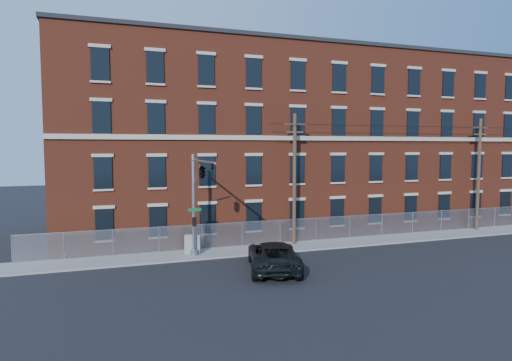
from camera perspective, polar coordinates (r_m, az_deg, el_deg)
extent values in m
plane|color=black|center=(28.39, 5.86, -11.13)|extent=(140.00, 140.00, 0.00)
cube|color=gray|center=(38.69, 19.17, -7.06)|extent=(65.00, 3.00, 0.12)
cube|color=maroon|center=(45.37, 12.42, 4.83)|extent=(55.00, 14.00, 16.00)
cube|color=black|center=(46.17, 12.59, 14.99)|extent=(55.30, 14.30, 0.30)
cube|color=#ABA18E|center=(39.48, 17.76, 5.23)|extent=(55.00, 0.18, 0.35)
cube|color=black|center=(32.26, -19.25, -5.46)|extent=(1.20, 0.10, 2.20)
cube|color=black|center=(31.86, -19.42, 0.93)|extent=(1.20, 0.10, 2.20)
cube|color=black|center=(31.87, -19.60, 7.77)|extent=(1.20, 0.10, 2.20)
cube|color=black|center=(32.30, -19.77, 14.15)|extent=(1.20, 0.10, 2.20)
cube|color=black|center=(32.42, -12.74, -5.27)|extent=(1.20, 0.10, 2.20)
cube|color=black|center=(32.02, -12.84, 1.09)|extent=(1.20, 0.10, 2.20)
cube|color=black|center=(32.03, -12.96, 7.89)|extent=(1.20, 0.10, 2.20)
cube|color=black|center=(32.46, -13.08, 14.25)|extent=(1.20, 0.10, 2.20)
cube|color=black|center=(32.99, -6.37, -5.03)|extent=(1.20, 0.10, 2.20)
cube|color=black|center=(32.60, -6.42, 1.23)|extent=(1.20, 0.10, 2.20)
cube|color=black|center=(32.61, -6.48, 7.91)|extent=(1.20, 0.10, 2.20)
cube|color=black|center=(33.02, -6.53, 14.16)|extent=(1.20, 0.10, 2.20)
cube|color=black|center=(33.95, -0.29, -4.73)|extent=(1.20, 0.10, 2.20)
cube|color=black|center=(33.57, -0.29, 1.35)|extent=(1.20, 0.10, 2.20)
cube|color=black|center=(33.58, -0.29, 7.84)|extent=(1.20, 0.10, 2.20)
cube|color=black|center=(33.98, -0.30, 13.91)|extent=(1.20, 0.10, 2.20)
cube|color=black|center=(35.26, 5.39, -4.41)|extent=(1.20, 0.10, 2.20)
cube|color=black|center=(34.90, 5.43, 1.45)|extent=(1.20, 0.10, 2.20)
cube|color=black|center=(34.91, 5.48, 7.69)|extent=(1.20, 0.10, 2.20)
cube|color=black|center=(35.30, 5.52, 13.53)|extent=(1.20, 0.10, 2.20)
cube|color=black|center=(36.90, 10.61, -4.07)|extent=(1.20, 0.10, 2.20)
cube|color=black|center=(36.55, 10.69, 1.52)|extent=(1.20, 0.10, 2.20)
cube|color=black|center=(36.56, 10.78, 7.48)|extent=(1.20, 0.10, 2.20)
cube|color=black|center=(36.93, 10.86, 13.07)|extent=(1.20, 0.10, 2.20)
cube|color=black|center=(38.81, 15.35, -3.73)|extent=(1.20, 0.10, 2.20)
cube|color=black|center=(38.48, 15.46, 1.58)|extent=(1.20, 0.10, 2.20)
cube|color=black|center=(38.49, 15.57, 7.24)|extent=(1.20, 0.10, 2.20)
cube|color=black|center=(38.84, 15.69, 12.55)|extent=(1.20, 0.10, 2.20)
cube|color=black|center=(40.96, 19.61, -3.41)|extent=(1.20, 0.10, 2.20)
cube|color=black|center=(40.65, 19.74, 1.62)|extent=(1.20, 0.10, 2.20)
cube|color=black|center=(40.66, 19.88, 6.98)|extent=(1.20, 0.10, 2.20)
cube|color=black|center=(40.99, 20.02, 12.01)|extent=(1.20, 0.10, 2.20)
cube|color=black|center=(43.32, 23.42, -3.10)|extent=(1.20, 0.10, 2.20)
cube|color=black|center=(43.02, 23.57, 1.66)|extent=(1.20, 0.10, 2.20)
cube|color=black|center=(43.03, 23.73, 6.72)|extent=(1.20, 0.10, 2.20)
cube|color=black|center=(43.34, 23.88, 11.47)|extent=(1.20, 0.10, 2.20)
cube|color=black|center=(45.85, 26.83, -2.82)|extent=(1.20, 0.10, 2.20)
cube|color=black|center=(45.56, 26.99, 1.68)|extent=(1.20, 0.10, 2.20)
cube|color=black|center=(45.57, 27.16, 6.45)|extent=(1.20, 0.10, 2.20)
cube|color=black|center=(45.87, 27.32, 10.95)|extent=(1.20, 0.10, 2.20)
cube|color=black|center=(48.52, 29.87, -2.56)|extent=(1.20, 0.10, 2.20)
cube|color=black|center=(48.25, 30.04, 1.69)|extent=(1.20, 0.10, 2.20)
cube|color=black|center=(48.26, 30.21, 6.20)|extent=(1.20, 0.10, 2.20)
cube|color=black|center=(48.54, 30.38, 10.45)|extent=(1.20, 0.10, 2.20)
cube|color=#A5A8AD|center=(39.53, 18.05, -5.38)|extent=(59.00, 0.02, 1.80)
cylinder|color=#9EA0A5|center=(39.39, 18.08, -4.09)|extent=(59.00, 0.04, 0.04)
cylinder|color=#9EA0A5|center=(32.43, -29.37, -7.86)|extent=(0.06, 0.06, 1.85)
cylinder|color=#9EA0A5|center=(31.99, -23.84, -7.83)|extent=(0.06, 0.06, 1.85)
cylinder|color=#9EA0A5|center=(31.85, -18.22, -7.72)|extent=(0.06, 0.06, 1.85)
cylinder|color=#9EA0A5|center=(32.01, -12.61, -7.55)|extent=(0.06, 0.06, 1.85)
cylinder|color=#9EA0A5|center=(32.47, -7.11, -7.30)|extent=(0.06, 0.06, 1.85)
cylinder|color=#9EA0A5|center=(33.22, -1.82, -7.00)|extent=(0.06, 0.06, 1.85)
cylinder|color=#9EA0A5|center=(34.23, 3.20, -6.67)|extent=(0.06, 0.06, 1.85)
cylinder|color=#9EA0A5|center=(35.49, 7.88, -6.30)|extent=(0.06, 0.06, 1.85)
cylinder|color=#9EA0A5|center=(36.96, 12.22, -5.93)|extent=(0.06, 0.06, 1.85)
cylinder|color=#9EA0A5|center=(38.63, 16.19, -5.56)|extent=(0.06, 0.06, 1.85)
cylinder|color=#9EA0A5|center=(40.47, 19.81, -5.20)|extent=(0.06, 0.06, 1.85)
cylinder|color=#9EA0A5|center=(42.46, 23.11, -4.85)|extent=(0.06, 0.06, 1.85)
cylinder|color=#9EA0A5|center=(44.57, 26.10, -4.52)|extent=(0.06, 0.06, 1.85)
cylinder|color=#9EA0A5|center=(46.79, 28.81, -4.21)|extent=(0.06, 0.06, 1.85)
cylinder|color=#9EA0A5|center=(30.12, -8.19, -3.22)|extent=(0.22, 0.22, 7.00)
cylinder|color=#9EA0A5|center=(30.73, -8.12, -9.32)|extent=(0.50, 0.50, 0.40)
cylinder|color=#9EA0A5|center=(26.68, -6.98, 2.50)|extent=(0.14, 6.50, 0.14)
cylinder|color=#9EA0A5|center=(28.74, -7.80, 0.63)|extent=(0.08, 2.18, 1.56)
cube|color=#0C592D|center=(30.03, -8.03, -3.82)|extent=(0.90, 0.03, 0.22)
cube|color=black|center=(30.05, -8.08, -5.36)|extent=(0.25, 0.25, 0.60)
imported|color=black|center=(24.22, -5.75, 1.02)|extent=(0.16, 0.20, 1.00)
imported|color=black|center=(26.95, -7.08, 1.35)|extent=(0.53, 2.48, 1.00)
cylinder|color=#4D3726|center=(33.38, 5.06, 0.14)|extent=(0.28, 0.28, 10.00)
cube|color=#4D3726|center=(33.33, 5.11, 7.36)|extent=(1.80, 0.12, 0.12)
cube|color=#4D3726|center=(33.30, 5.10, 6.33)|extent=(1.40, 0.12, 0.12)
cylinder|color=#4D3726|center=(43.83, 27.14, 0.69)|extent=(0.28, 0.28, 10.00)
cube|color=#4D3726|center=(43.79, 27.34, 6.18)|extent=(1.80, 0.12, 0.12)
cube|color=#4D3726|center=(43.77, 27.31, 5.40)|extent=(1.40, 0.12, 0.12)
cylinder|color=black|center=(43.58, 27.62, 6.18)|extent=(40.00, 0.02, 0.02)
cylinder|color=black|center=(44.00, 27.06, 6.18)|extent=(40.00, 0.02, 0.02)
cylinder|color=black|center=(43.77, 27.31, 5.40)|extent=(40.00, 0.02, 0.02)
imported|color=black|center=(27.30, 2.30, -9.82)|extent=(4.49, 6.90, 1.77)
cube|color=gray|center=(31.18, -8.31, -8.24)|extent=(1.18, 0.84, 1.34)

